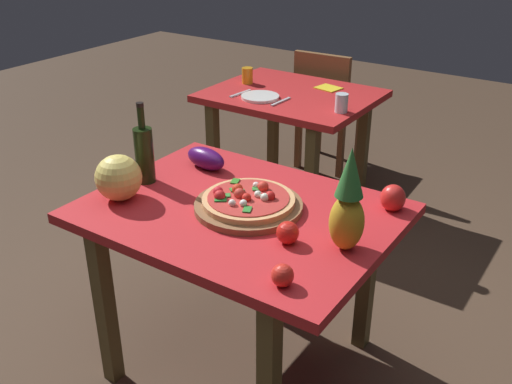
% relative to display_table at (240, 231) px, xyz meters
% --- Properties ---
extents(ground_plane, '(10.00, 10.00, 0.00)m').
position_rel_display_table_xyz_m(ground_plane, '(0.00, 0.00, -0.63)').
color(ground_plane, '#4C3828').
extents(display_table, '(1.13, 0.85, 0.73)m').
position_rel_display_table_xyz_m(display_table, '(0.00, 0.00, 0.00)').
color(display_table, brown).
rests_on(display_table, ground_plane).
extents(background_table, '(0.96, 0.78, 0.73)m').
position_rel_display_table_xyz_m(background_table, '(-0.59, 1.36, -0.02)').
color(background_table, brown).
rests_on(background_table, ground_plane).
extents(dining_chair, '(0.42, 0.42, 0.85)m').
position_rel_display_table_xyz_m(dining_chair, '(-0.66, 1.97, -0.15)').
color(dining_chair, brown).
rests_on(dining_chair, ground_plane).
extents(pizza_board, '(0.40, 0.40, 0.02)m').
position_rel_display_table_xyz_m(pizza_board, '(0.03, 0.01, 0.11)').
color(pizza_board, brown).
rests_on(pizza_board, display_table).
extents(pizza, '(0.34, 0.34, 0.06)m').
position_rel_display_table_xyz_m(pizza, '(0.03, 0.01, 0.14)').
color(pizza, tan).
rests_on(pizza, pizza_board).
extents(wine_bottle, '(0.08, 0.08, 0.33)m').
position_rel_display_table_xyz_m(wine_bottle, '(-0.45, -0.02, 0.22)').
color(wine_bottle, black).
rests_on(wine_bottle, display_table).
extents(pineapple_left, '(0.11, 0.11, 0.36)m').
position_rel_display_table_xyz_m(pineapple_left, '(0.45, -0.03, 0.25)').
color(pineapple_left, gold).
rests_on(pineapple_left, display_table).
extents(melon, '(0.18, 0.18, 0.18)m').
position_rel_display_table_xyz_m(melon, '(-0.43, -0.19, 0.18)').
color(melon, '#EAD264').
rests_on(melon, display_table).
extents(bell_pepper, '(0.09, 0.09, 0.10)m').
position_rel_display_table_xyz_m(bell_pepper, '(0.47, 0.31, 0.14)').
color(bell_pepper, red).
rests_on(bell_pepper, display_table).
extents(eggplant, '(0.21, 0.11, 0.09)m').
position_rel_display_table_xyz_m(eggplant, '(-0.33, 0.22, 0.14)').
color(eggplant, '#430F59').
rests_on(eggplant, display_table).
extents(tomato_beside_pepper, '(0.08, 0.08, 0.08)m').
position_rel_display_table_xyz_m(tomato_beside_pepper, '(0.27, -0.11, 0.13)').
color(tomato_beside_pepper, red).
rests_on(tomato_beside_pepper, display_table).
extents(tomato_at_corner, '(0.07, 0.07, 0.07)m').
position_rel_display_table_xyz_m(tomato_at_corner, '(0.38, -0.32, 0.13)').
color(tomato_at_corner, red).
rests_on(tomato_at_corner, display_table).
extents(drinking_glass_juice, '(0.07, 0.07, 0.10)m').
position_rel_display_table_xyz_m(drinking_glass_juice, '(-0.92, 1.38, 0.14)').
color(drinking_glass_juice, orange).
rests_on(drinking_glass_juice, background_table).
extents(drinking_glass_water, '(0.07, 0.07, 0.10)m').
position_rel_display_table_xyz_m(drinking_glass_water, '(-0.19, 1.21, 0.15)').
color(drinking_glass_water, silver).
rests_on(drinking_glass_water, background_table).
extents(dinner_plate, '(0.22, 0.22, 0.02)m').
position_rel_display_table_xyz_m(dinner_plate, '(-0.69, 1.17, 0.10)').
color(dinner_plate, white).
rests_on(dinner_plate, background_table).
extents(fork_utensil, '(0.03, 0.18, 0.01)m').
position_rel_display_table_xyz_m(fork_utensil, '(-0.83, 1.17, 0.10)').
color(fork_utensil, silver).
rests_on(fork_utensil, background_table).
extents(knife_utensil, '(0.03, 0.18, 0.01)m').
position_rel_display_table_xyz_m(knife_utensil, '(-0.55, 1.17, 0.10)').
color(knife_utensil, silver).
rests_on(knife_utensil, background_table).
extents(napkin_folded, '(0.16, 0.14, 0.01)m').
position_rel_display_table_xyz_m(napkin_folded, '(-0.45, 1.56, 0.10)').
color(napkin_folded, yellow).
rests_on(napkin_folded, background_table).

